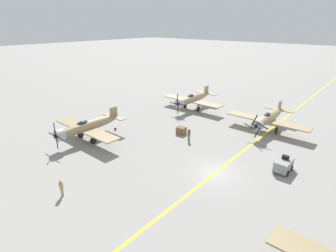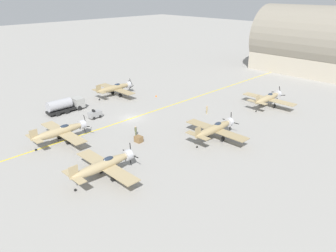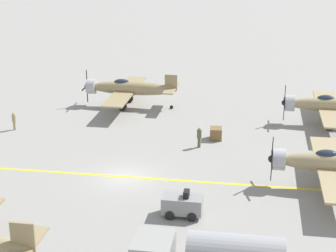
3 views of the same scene
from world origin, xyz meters
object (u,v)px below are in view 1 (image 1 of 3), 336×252
(supply_crate_by_tanker, at_px, (181,130))
(ground_crew_walking, at_px, (61,187))
(airplane_near_center, at_px, (268,118))
(airplane_mid_right, at_px, (88,126))
(tow_tractor, at_px, (284,165))
(ground_crew_inspecting, at_px, (189,134))
(airplane_near_right, at_px, (193,99))

(supply_crate_by_tanker, bearing_deg, ground_crew_walking, 91.50)
(airplane_near_center, bearing_deg, ground_crew_walking, 56.76)
(airplane_mid_right, bearing_deg, airplane_near_center, -149.88)
(tow_tractor, distance_m, ground_crew_inspecting, 12.46)
(airplane_near_center, xyz_separation_m, airplane_mid_right, (17.47, 19.15, 0.00))
(airplane_near_center, distance_m, supply_crate_by_tanker, 13.03)
(tow_tractor, bearing_deg, airplane_near_right, -29.88)
(ground_crew_inspecting, bearing_deg, airplane_mid_right, 38.90)
(airplane_mid_right, distance_m, ground_crew_inspecting, 13.78)
(ground_crew_walking, bearing_deg, airplane_near_right, -78.47)
(ground_crew_inspecting, bearing_deg, ground_crew_walking, 84.22)
(tow_tractor, relative_size, ground_crew_walking, 1.54)
(airplane_near_right, relative_size, ground_crew_inspecting, 6.60)
(airplane_mid_right, distance_m, supply_crate_by_tanker, 13.07)
(ground_crew_walking, bearing_deg, tow_tractor, -128.60)
(supply_crate_by_tanker, bearing_deg, airplane_mid_right, 49.54)
(airplane_near_center, distance_m, airplane_near_right, 14.62)
(airplane_near_right, xyz_separation_m, tow_tractor, (-20.23, 11.63, -1.22))
(airplane_near_right, distance_m, tow_tractor, 23.37)
(airplane_near_center, relative_size, supply_crate_by_tanker, 9.55)
(supply_crate_by_tanker, bearing_deg, tow_tractor, 176.16)
(tow_tractor, xyz_separation_m, ground_crew_walking, (14.23, 17.82, 0.13))
(tow_tractor, height_order, ground_crew_walking, tow_tractor)
(airplane_near_center, bearing_deg, airplane_mid_right, 31.32)
(ground_crew_inspecting, bearing_deg, supply_crate_by_tanker, -28.89)
(supply_crate_by_tanker, bearing_deg, ground_crew_inspecting, 151.11)
(ground_crew_inspecting, bearing_deg, airplane_near_center, -122.78)
(ground_crew_inspecting, relative_size, supply_crate_by_tanker, 1.45)
(airplane_mid_right, height_order, airplane_near_right, same)
(airplane_near_right, bearing_deg, supply_crate_by_tanker, 113.34)
(airplane_near_center, bearing_deg, ground_crew_inspecting, 40.91)
(ground_crew_walking, relative_size, supply_crate_by_tanker, 1.35)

